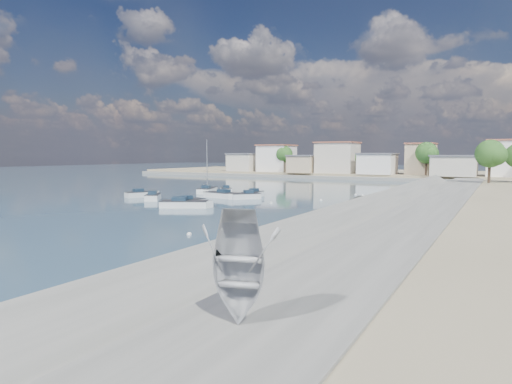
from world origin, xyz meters
TOP-DOWN VIEW (x-y plane):
  - ground at (0.00, 40.00)m, footprint 400.00×400.00m
  - seawall_walkway at (18.50, 13.00)m, footprint 5.00×90.00m
  - breakwater at (6.90, 12.69)m, footprint 2.00×31.02m
  - far_shore_land at (0.00, 92.00)m, footprint 160.00×40.00m
  - far_shore_quay at (0.00, 71.00)m, footprint 160.00×2.50m
  - far_town at (10.71, 76.92)m, footprint 113.01×12.80m
  - shore_trees at (8.34, 68.11)m, footprint 74.56×38.32m
  - motorboat_a at (-18.51, 10.37)m, footprint 4.06×4.67m
  - motorboat_b at (-9.63, 7.66)m, footprint 2.50×4.58m
  - motorboat_c at (-12.11, 17.48)m, footprint 6.19×2.93m
  - motorboat_d at (-7.91, 17.53)m, footprint 4.04×4.28m
  - motorboat_e at (-22.67, 12.56)m, footprint 3.49×5.10m
  - motorboat_f at (-16.03, 24.86)m, footprint 3.74×3.98m
  - motorboat_g at (-8.33, 20.41)m, footprint 1.81×4.64m
  - motorboat_h at (-8.76, 5.84)m, footprint 6.07×4.64m
  - sailboat at (-18.73, 23.45)m, footprint 4.21×6.66m
  - mooring_buoys at (3.32, 14.80)m, footprint 9.24×39.76m
  - overturned_dinghy at (18.00, -24.69)m, footprint 3.47×2.35m

SIDE VIEW (x-z plane):
  - ground at x=0.00m, z-range 0.00..0.00m
  - mooring_buoys at x=3.32m, z-range -0.15..0.25m
  - breakwater at x=6.90m, z-range 0.00..0.35m
  - motorboat_d at x=-7.91m, z-range -0.36..1.12m
  - motorboat_b at x=-9.63m, z-range -0.36..1.12m
  - motorboat_f at x=-16.03m, z-range -0.36..1.12m
  - motorboat_e at x=-22.67m, z-range -0.36..1.12m
  - motorboat_h at x=-8.76m, z-range -0.36..1.12m
  - motorboat_a at x=-18.51m, z-range -0.36..1.12m
  - motorboat_c at x=-12.11m, z-range -0.36..1.12m
  - motorboat_g at x=-8.33m, z-range -0.36..1.12m
  - far_shore_quay at x=0.00m, z-range 0.00..0.80m
  - sailboat at x=-18.73m, z-range -4.09..4.91m
  - far_shore_land at x=0.00m, z-range 0.00..1.40m
  - seawall_walkway at x=18.50m, z-range 0.00..1.80m
  - overturned_dinghy at x=18.00m, z-range 1.80..2.39m
  - far_town at x=10.71m, z-range 0.76..9.11m
  - shore_trees at x=8.34m, z-range 2.26..10.18m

